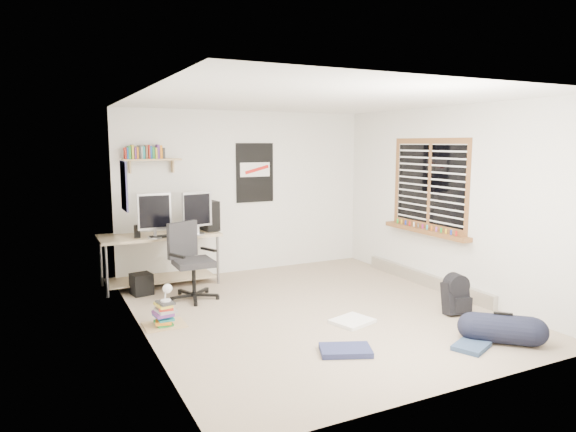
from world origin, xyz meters
name	(u,v)px	position (x,y,z in m)	size (l,w,h in m)	color
floor	(316,312)	(0.00, 0.00, -0.01)	(4.00, 4.50, 0.01)	gray
ceiling	(317,99)	(0.00, 0.00, 2.50)	(4.00, 4.50, 0.01)	white
back_wall	(246,192)	(0.00, 2.25, 1.25)	(4.00, 0.01, 2.50)	silver
left_wall	(142,220)	(-2.00, 0.00, 1.25)	(0.01, 4.50, 2.50)	silver
right_wall	(447,200)	(2.00, 0.00, 1.25)	(0.01, 4.50, 2.50)	silver
desk	(160,260)	(-1.42, 2.00, 0.36)	(1.64, 0.72, 0.75)	tan
monitor_left	(155,220)	(-1.53, 1.70, 0.99)	(0.45, 0.11, 0.49)	#B0B0B5
monitor_right	(197,217)	(-0.95, 1.70, 0.99)	(0.44, 0.11, 0.48)	#A0A0A5
pc_tower	(208,215)	(-0.70, 1.99, 0.96)	(0.20, 0.41, 0.43)	black
keyboard	(164,236)	(-1.41, 1.70, 0.76)	(0.39, 0.14, 0.02)	black
speaker_left	(137,231)	(-1.75, 1.81, 0.83)	(0.08, 0.08, 0.17)	black
speaker_right	(211,225)	(-0.70, 1.84, 0.84)	(0.10, 0.10, 0.19)	black
office_chair	(193,262)	(-1.17, 1.14, 0.49)	(0.66, 0.66, 1.00)	#252528
wall_shelf	(152,160)	(-1.45, 2.14, 1.78)	(0.80, 0.22, 0.24)	tan
poster_back_wall	(255,173)	(0.15, 2.23, 1.55)	(0.62, 0.03, 0.92)	black
poster_left_wall	(124,186)	(-1.99, 1.20, 1.50)	(0.02, 0.42, 0.60)	navy
window	(429,184)	(1.95, 0.30, 1.45)	(0.10, 1.50, 1.26)	brown
baseboard_heater	(425,279)	(1.96, 0.30, 0.09)	(0.08, 2.50, 0.18)	#B7B2A8
backpack	(455,298)	(1.43, -0.82, 0.20)	(0.28, 0.23, 0.38)	black
duffel_bag	(502,330)	(1.20, -1.70, 0.14)	(0.30, 0.30, 0.58)	black
tshirt	(352,321)	(0.17, -0.53, 0.02)	(0.43, 0.37, 0.04)	white
jeans_a	(346,350)	(-0.35, -1.21, 0.03)	(0.49, 0.31, 0.05)	#23284F
jeans_b	(471,346)	(0.82, -1.67, 0.03)	(0.37, 0.28, 0.05)	navy
book_stack	(164,313)	(-1.75, 0.32, 0.15)	(0.42, 0.35, 0.29)	brown
desk_lamp	(166,293)	(-1.73, 0.30, 0.38)	(0.11, 0.19, 0.19)	white
subwoofer	(141,284)	(-1.75, 1.65, 0.14)	(0.25, 0.25, 0.29)	black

